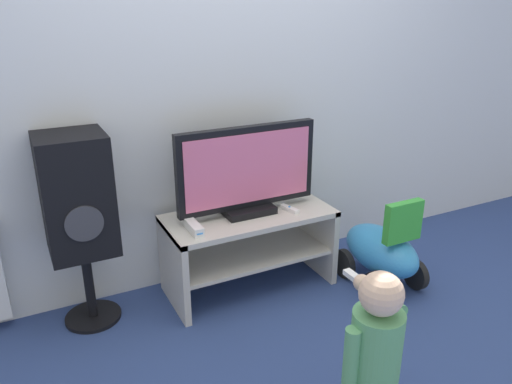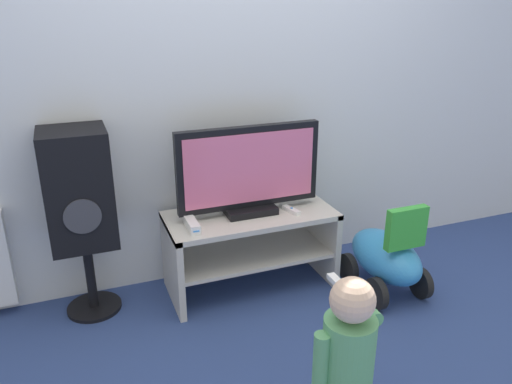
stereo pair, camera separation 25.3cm
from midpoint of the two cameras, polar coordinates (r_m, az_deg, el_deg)
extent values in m
plane|color=navy|center=(2.88, -1.36, -12.73)|extent=(16.00, 16.00, 0.00)
cube|color=silver|center=(2.89, -6.20, 14.92)|extent=(10.00, 0.06, 2.60)
cube|color=beige|center=(2.84, -3.35, -2.81)|extent=(0.96, 0.44, 0.03)
cube|color=beige|center=(2.94, -3.25, -7.16)|extent=(0.92, 0.40, 0.02)
cube|color=beige|center=(2.80, -12.03, -8.63)|extent=(0.04, 0.44, 0.47)
cube|color=beige|center=(3.13, 4.54, -4.95)|extent=(0.04, 0.44, 0.47)
cube|color=black|center=(2.84, -3.55, -2.00)|extent=(0.29, 0.20, 0.04)
cube|color=black|center=(2.75, -3.66, 2.80)|extent=(0.82, 0.05, 0.46)
cube|color=#D8668C|center=(2.73, -3.43, 2.64)|extent=(0.75, 0.01, 0.39)
cube|color=white|center=(2.65, -9.91, -3.98)|extent=(0.05, 0.19, 0.05)
cube|color=#3F8CE5|center=(2.57, -9.24, -4.82)|extent=(0.03, 0.00, 0.01)
cube|color=white|center=(2.86, 1.32, -1.97)|extent=(0.06, 0.13, 0.02)
cylinder|color=#337FD8|center=(2.86, 1.32, -1.73)|extent=(0.01, 0.01, 0.00)
cylinder|color=#599E66|center=(1.90, 9.72, -17.01)|extent=(0.19, 0.19, 0.27)
sphere|color=beige|center=(1.78, 10.16, -11.48)|extent=(0.16, 0.16, 0.16)
cylinder|color=#599E66|center=(1.86, 6.85, -18.35)|extent=(0.06, 0.06, 0.23)
cylinder|color=#599E66|center=(1.97, 10.49, -11.83)|extent=(0.06, 0.23, 0.06)
sphere|color=beige|center=(2.05, 8.52, -10.32)|extent=(0.07, 0.07, 0.07)
cube|color=white|center=(2.07, 7.88, -9.82)|extent=(0.03, 0.13, 0.02)
cylinder|color=black|center=(2.94, -20.52, -13.23)|extent=(0.29, 0.29, 0.02)
cylinder|color=black|center=(2.84, -21.02, -9.93)|extent=(0.05, 0.05, 0.41)
cube|color=black|center=(2.63, -22.46, -0.31)|extent=(0.32, 0.32, 0.61)
cylinder|color=#38383D|center=(2.51, -21.79, -3.45)|extent=(0.18, 0.01, 0.18)
ellipsoid|color=#338CD1|center=(3.04, 11.80, -6.55)|extent=(0.30, 0.55, 0.26)
cube|color=green|center=(2.83, 14.05, -3.37)|extent=(0.24, 0.05, 0.23)
cylinder|color=black|center=(3.12, 7.74, -8.16)|extent=(0.04, 0.18, 0.18)
cylinder|color=black|center=(3.28, 12.06, -6.90)|extent=(0.04, 0.18, 0.18)
cylinder|color=black|center=(2.91, 11.13, -10.66)|extent=(0.04, 0.18, 0.18)
cylinder|color=black|center=(3.09, 15.56, -9.14)|extent=(0.04, 0.18, 0.18)
camera|label=1|loc=(0.13, -92.68, -1.03)|focal=35.00mm
camera|label=2|loc=(0.13, 87.32, 1.03)|focal=35.00mm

